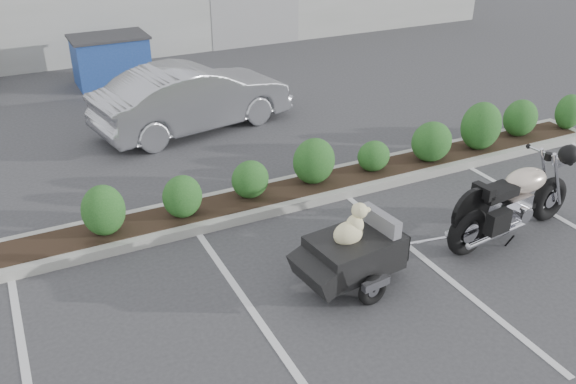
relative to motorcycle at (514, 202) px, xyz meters
name	(u,v)px	position (x,y,z in m)	size (l,w,h in m)	color
ground	(340,267)	(-2.74, 0.43, -0.59)	(90.00, 90.00, 0.00)	#38383A
planter_kerb	(325,185)	(-1.74, 2.63, -0.52)	(12.00, 1.00, 0.15)	#9E9E93
motorcycle	(514,202)	(0.00, 0.00, 0.00)	(2.59, 0.95, 1.49)	black
pet_trailer	(353,251)	(-2.79, 0.02, -0.07)	(2.08, 1.17, 1.23)	black
sedan	(193,97)	(-2.85, 6.42, 0.11)	(1.49, 4.27, 1.41)	#AFAFB6
dumpster	(111,60)	(-3.75, 10.44, 0.05)	(1.94, 1.34, 1.27)	navy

